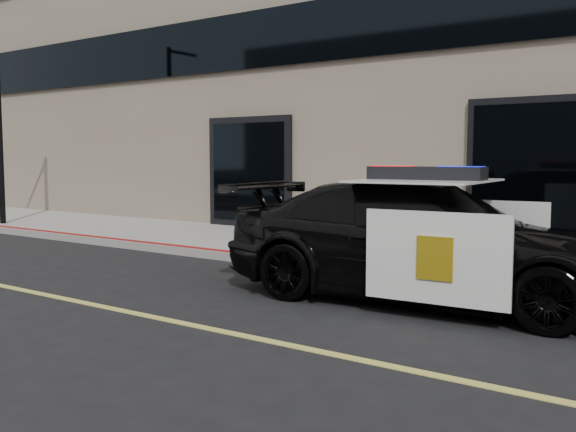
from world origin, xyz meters
The scene contains 3 objects.
ground centered at (0.00, 0.00, 0.00)m, with size 120.00×120.00×0.00m, color black.
police_car centered at (-1.69, 2.58, 0.76)m, with size 2.81×5.45×1.69m.
fire_hydrant centered at (-5.35, 4.51, 0.50)m, with size 0.34×0.47×0.75m.
Camera 1 is at (1.51, -4.90, 1.80)m, focal length 40.00 mm.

